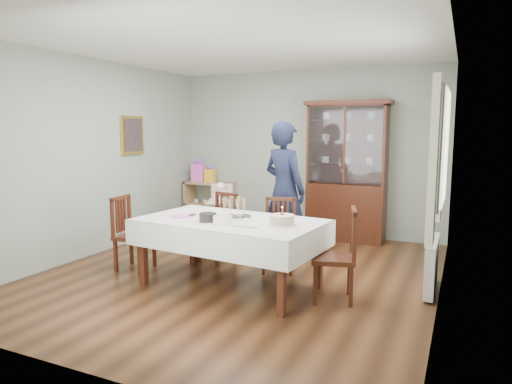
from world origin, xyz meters
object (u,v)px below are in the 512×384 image
Objects in this scene: sideboard at (209,204)px; birthday_cake at (282,220)px; chair_end_left at (134,248)px; gift_bag_orange at (210,174)px; champagne_tray at (234,212)px; china_cabinet at (347,169)px; gift_bag_pink at (198,171)px; high_chair at (221,223)px; woman at (284,190)px; chair_far_right at (279,250)px; chair_end_right at (335,273)px; dining_table at (230,253)px; chair_far_left at (218,242)px.

birthday_cake reaches higher than sideboard.
gift_bag_orange reaches higher than chair_end_left.
champagne_tray is at bearing -94.74° from chair_end_left.
birthday_cake is at bearing -48.02° from sideboard.
china_cabinet reaches higher than gift_bag_pink.
birthday_cake is at bearing -62.09° from high_chair.
woman is (1.97, -1.35, 0.52)m from sideboard.
woman is 2.36m from gift_bag_orange.
high_chair is 2.16m from birthday_cake.
woman is at bearing -111.53° from china_cabinet.
sideboard is 2.39× the size of champagne_tray.
chair_far_right is 1.81m from chair_end_left.
high_chair is at bearing -47.60° from gift_bag_pink.
chair_far_right is 0.94× the size of chair_end_right.
dining_table is 1.40m from chair_end_left.
dining_table is 1.14× the size of woman.
chair_end_right is at bearing -0.52° from champagne_tray.
birthday_cake is at bearing -48.14° from gift_bag_orange.
chair_end_right reaches higher than sideboard.
high_chair is at bearing 20.09° from woman.
champagne_tray reaches higher than chair_end_right.
high_chair is at bearing -139.87° from china_cabinet.
woman is 1.15m from high_chair.
woman reaches higher than high_chair.
high_chair reaches higher than chair_far_right.
birthday_cake is 0.68× the size of gift_bag_pink.
dining_table is 7.21× the size of birthday_cake.
woman is (-0.53, -1.33, -0.20)m from china_cabinet.
gift_bag_orange is (-1.23, 1.91, 0.68)m from chair_far_left.
chair_end_right is 2.89× the size of gift_bag_orange.
birthday_cake is 3.71m from gift_bag_orange.
chair_far_right reaches higher than dining_table.
gift_bag_orange is (0.03, -0.02, 0.55)m from sideboard.
champagne_tray is 3.34m from gift_bag_pink.
chair_end_right is at bearing -38.91° from gift_bag_pink.
chair_end_left is at bearing 63.66° from woman.
high_chair is at bearing 124.55° from champagne_tray.
chair_far_left is 1.13m from woman.
china_cabinet is at bearing -0.49° from sideboard.
gift_bag_orange is at bearing -0.00° from gift_bag_pink.
chair_far_right reaches higher than sideboard.
champagne_tray reaches higher than sideboard.
chair_end_left is 2.10m from birthday_cake.
china_cabinet is at bearing 21.75° from high_chair.
gift_bag_orange is (-0.94, 1.29, 0.57)m from high_chair.
woman reaches higher than champagne_tray.
chair_far_right is 0.98× the size of chair_end_left.
chair_far_right is at bearing 13.50° from chair_far_left.
gift_bag_pink reaches higher than chair_end_left.
chair_end_left reaches higher than chair_far_right.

